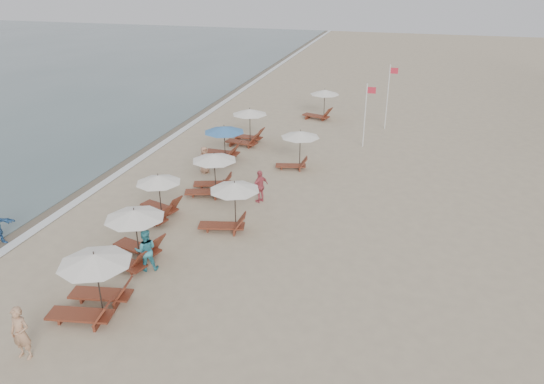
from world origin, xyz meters
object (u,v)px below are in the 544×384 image
(lounger_station_0, at_px, (92,284))
(lounger_station_5, at_px, (246,127))
(inland_station_0, at_px, (229,202))
(beachgoer_far_a, at_px, (260,186))
(beachgoer_near, at_px, (21,333))
(lounger_station_1, at_px, (131,237))
(beachgoer_mid_a, at_px, (146,250))
(beachgoer_far_b, at_px, (205,160))
(lounger_station_4, at_px, (220,144))
(flag_pole_near, at_px, (366,112))
(inland_station_2, at_px, (321,102))
(lounger_station_2, at_px, (155,198))
(lounger_station_3, at_px, (211,173))
(inland_station_1, at_px, (297,144))

(lounger_station_0, xyz_separation_m, lounger_station_5, (-0.65, 18.39, -0.01))
(inland_station_0, distance_m, beachgoer_far_a, 3.26)
(lounger_station_5, bearing_deg, beachgoer_near, -90.37)
(lounger_station_1, distance_m, beachgoer_mid_a, 0.94)
(lounger_station_5, xyz_separation_m, beachgoer_near, (-0.14, -20.87, -0.23))
(beachgoer_far_b, bearing_deg, inland_station_0, -104.28)
(lounger_station_4, bearing_deg, lounger_station_1, -86.33)
(lounger_station_1, distance_m, lounger_station_4, 11.76)
(lounger_station_0, bearing_deg, flag_pole_near, 70.96)
(inland_station_2, relative_size, beachgoer_near, 1.61)
(inland_station_2, bearing_deg, beachgoer_far_a, -90.34)
(lounger_station_2, distance_m, flag_pole_near, 15.29)
(lounger_station_4, xyz_separation_m, beachgoer_near, (0.36, -17.48, -0.18))
(lounger_station_5, height_order, beachgoer_mid_a, lounger_station_5)
(inland_station_2, xyz_separation_m, flag_pole_near, (3.92, -5.70, 0.98))
(beachgoer_near, xyz_separation_m, beachgoer_mid_a, (1.21, 5.36, -0.02))
(lounger_station_5, relative_size, beachgoer_mid_a, 1.59)
(inland_station_2, distance_m, flag_pole_near, 6.99)
(inland_station_0, bearing_deg, beachgoer_far_b, 121.06)
(lounger_station_5, height_order, inland_station_0, lounger_station_5)
(lounger_station_0, bearing_deg, lounger_station_5, 92.03)
(lounger_station_3, height_order, beachgoer_far_b, lounger_station_3)
(lounger_station_2, height_order, lounger_station_4, lounger_station_4)
(beachgoer_far_a, distance_m, flag_pole_near, 10.78)
(lounger_station_1, relative_size, inland_station_2, 0.98)
(inland_station_1, distance_m, flag_pole_near, 6.02)
(lounger_station_5, bearing_deg, inland_station_0, -75.42)
(lounger_station_0, xyz_separation_m, beachgoer_far_b, (-1.30, 12.89, -0.35))
(beachgoer_mid_a, relative_size, flag_pole_near, 0.42)
(lounger_station_1, relative_size, lounger_station_3, 1.04)
(lounger_station_2, xyz_separation_m, inland_station_0, (3.69, -0.22, 0.32))
(lounger_station_3, xyz_separation_m, inland_station_1, (3.47, 4.56, 0.40))
(lounger_station_4, bearing_deg, inland_station_1, -1.04)
(lounger_station_3, xyz_separation_m, lounger_station_5, (-0.74, 8.03, 0.03))
(lounger_station_3, bearing_deg, beachgoer_near, -93.89)
(lounger_station_1, distance_m, inland_station_0, 4.49)
(lounger_station_1, height_order, lounger_station_2, lounger_station_1)
(lounger_station_4, bearing_deg, flag_pole_near, 31.33)
(lounger_station_2, height_order, beachgoer_mid_a, lounger_station_2)
(lounger_station_2, height_order, lounger_station_5, lounger_station_5)
(lounger_station_5, distance_m, beachgoer_far_b, 5.55)
(beachgoer_mid_a, relative_size, beachgoer_far_a, 1.03)
(beachgoer_near, relative_size, beachgoer_far_b, 1.14)
(lounger_station_5, xyz_separation_m, beachgoer_far_b, (-0.65, -5.51, -0.34))
(lounger_station_1, xyz_separation_m, lounger_station_5, (-0.25, 15.13, 0.00))
(lounger_station_0, bearing_deg, beachgoer_far_b, 95.77)
(beachgoer_far_b, distance_m, flag_pole_near, 10.86)
(lounger_station_4, relative_size, beachgoer_far_b, 1.82)
(lounger_station_5, height_order, inland_station_1, lounger_station_5)
(lounger_station_2, xyz_separation_m, inland_station_2, (4.26, 18.56, 0.30))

